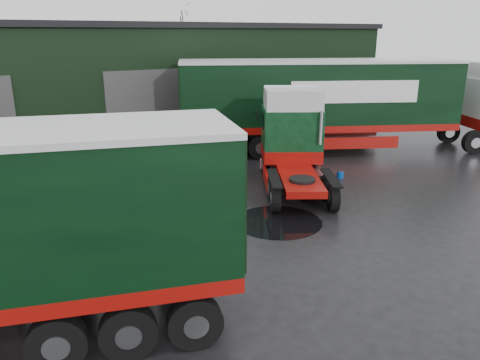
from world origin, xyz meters
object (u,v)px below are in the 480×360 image
warehouse (111,78)px  wash_bucket (340,175)px  hero_tractor (297,143)px  tree_back_b (170,57)px  lorry_right (318,106)px

warehouse → wash_bucket: warehouse is taller
hero_tractor → tree_back_b: (5.50, 25.50, 1.88)m
hero_tractor → wash_bucket: bearing=38.7°
wash_bucket → hero_tractor: bearing=-170.1°
wash_bucket → lorry_right: bearing=63.9°
tree_back_b → hero_tractor: bearing=-102.2°
lorry_right → tree_back_b: 21.07m
lorry_right → wash_bucket: size_ratio=62.10×
hero_tractor → tree_back_b: size_ratio=0.80×
wash_bucket → tree_back_b: 25.45m
warehouse → tree_back_b: size_ratio=4.32×
warehouse → wash_bucket: (5.17, -15.04, -3.03)m
lorry_right → wash_bucket: lorry_right is taller
hero_tractor → warehouse: bearing=128.0°
hero_tractor → wash_bucket: (2.67, 0.46, -1.73)m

